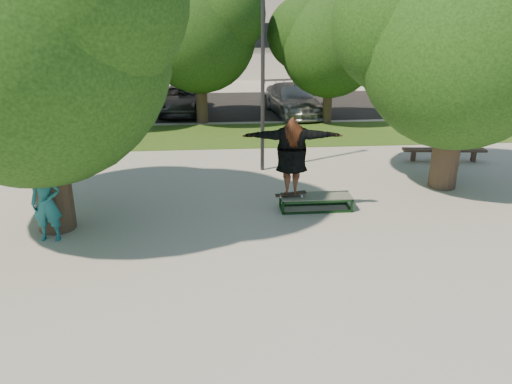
{
  "coord_description": "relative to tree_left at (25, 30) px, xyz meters",
  "views": [
    {
      "loc": [
        -0.48,
        -10.02,
        4.9
      ],
      "look_at": [
        0.43,
        0.6,
        0.91
      ],
      "focal_mm": 35.0,
      "sensor_mm": 36.0,
      "label": 1
    }
  ],
  "objects": [
    {
      "name": "car_grey",
      "position": [
        2.29,
        13.22,
        -3.77
      ],
      "size": [
        2.2,
        4.69,
        1.3
      ],
      "primitive_type": "imported",
      "rotation": [
        0.0,
        0.0,
        0.01
      ],
      "color": "#505054",
      "rests_on": "asphalt_strip"
    },
    {
      "name": "car_silver_b",
      "position": [
        7.57,
        12.41,
        -3.72
      ],
      "size": [
        2.68,
        5.08,
        1.4
      ],
      "primitive_type": "imported",
      "rotation": [
        0.0,
        0.0,
        0.15
      ],
      "color": "#A0A0A4",
      "rests_on": "asphalt_strip"
    },
    {
      "name": "bystander",
      "position": [
        0.12,
        -0.71,
        -3.54
      ],
      "size": [
        0.66,
        0.44,
        1.76
      ],
      "primitive_type": "imported",
      "rotation": [
        0.0,
        0.0,
        -0.04
      ],
      "color": "#1B6269",
      "rests_on": "ground"
    },
    {
      "name": "grind_box",
      "position": [
        6.33,
        0.53,
        -4.23
      ],
      "size": [
        1.8,
        0.6,
        0.38
      ],
      "color": "black",
      "rests_on": "ground"
    },
    {
      "name": "bg_tree_mid",
      "position": [
        3.22,
        10.98,
        -0.41
      ],
      "size": [
        5.76,
        4.92,
        6.24
      ],
      "color": "#38281E",
      "rests_on": "ground"
    },
    {
      "name": "car_dark",
      "position": [
        -0.71,
        15.14,
        -3.66
      ],
      "size": [
        2.27,
        4.81,
        1.52
      ],
      "primitive_type": "imported",
      "rotation": [
        0.0,
        0.0,
        -0.15
      ],
      "color": "black",
      "rests_on": "asphalt_strip"
    },
    {
      "name": "car_silver_a",
      "position": [
        -0.49,
        13.12,
        -3.65
      ],
      "size": [
        2.06,
        4.64,
        1.55
      ],
      "primitive_type": "imported",
      "rotation": [
        0.0,
        0.0,
        0.05
      ],
      "color": "silver",
      "rests_on": "asphalt_strip"
    },
    {
      "name": "grass_strip",
      "position": [
        5.29,
        8.41,
        -4.41
      ],
      "size": [
        30.0,
        4.0,
        0.02
      ],
      "primitive_type": "cube",
      "color": "#254915",
      "rests_on": "ground"
    },
    {
      "name": "bench",
      "position": [
        11.43,
        4.35,
        -4.07
      ],
      "size": [
        2.75,
        0.66,
        0.42
      ],
      "rotation": [
        0.0,
        0.0,
        -0.11
      ],
      "color": "#47332A",
      "rests_on": "ground"
    },
    {
      "name": "asphalt_strip",
      "position": [
        4.29,
        14.91,
        -4.42
      ],
      "size": [
        40.0,
        8.0,
        0.01
      ],
      "primitive_type": "cube",
      "color": "black",
      "rests_on": "ground"
    },
    {
      "name": "bg_tree_right",
      "position": [
        8.73,
        10.47,
        -0.93
      ],
      "size": [
        5.04,
        4.31,
        5.43
      ],
      "color": "#38281E",
      "rests_on": "ground"
    },
    {
      "name": "tree_right",
      "position": [
        10.21,
        1.99,
        -0.33
      ],
      "size": [
        6.24,
        5.33,
        6.51
      ],
      "color": "#38281E",
      "rests_on": "ground"
    },
    {
      "name": "bg_tree_left",
      "position": [
        -2.28,
        9.98,
        -0.69
      ],
      "size": [
        5.28,
        4.51,
        5.77
      ],
      "color": "#38281E",
      "rests_on": "ground"
    },
    {
      "name": "tree_left",
      "position": [
        0.0,
        0.0,
        0.0
      ],
      "size": [
        6.96,
        5.95,
        7.12
      ],
      "color": "#38281E",
      "rests_on": "ground"
    },
    {
      "name": "ground",
      "position": [
        4.29,
        -1.09,
        -4.42
      ],
      "size": [
        120.0,
        120.0,
        0.0
      ],
      "primitive_type": "plane",
      "color": "gray",
      "rests_on": "ground"
    },
    {
      "name": "side_building",
      "position": [
        22.29,
        20.91,
        -0.42
      ],
      "size": [
        15.0,
        10.0,
        8.0
      ],
      "primitive_type": "cube",
      "color": "beige",
      "rests_on": "ground"
    },
    {
      "name": "lamppost",
      "position": [
        5.29,
        3.91,
        -1.27
      ],
      "size": [
        0.25,
        0.15,
        6.11
      ],
      "color": "#2D2D30",
      "rests_on": "ground"
    },
    {
      "name": "skater_rig",
      "position": [
        5.68,
        0.53,
        -2.99
      ],
      "size": [
        2.46,
        0.87,
        2.04
      ],
      "rotation": [
        0.0,
        0.0,
        3.05
      ],
      "color": "white",
      "rests_on": "grind_box"
    }
  ]
}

